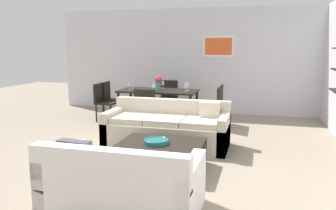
{
  "coord_description": "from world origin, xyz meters",
  "views": [
    {
      "loc": [
        1.56,
        -5.24,
        1.74
      ],
      "look_at": [
        0.06,
        0.2,
        0.75
      ],
      "focal_mm": 36.14,
      "sensor_mm": 36.0,
      "label": 1
    }
  ],
  "objects_px": {
    "dining_chair_left_near": "(103,100)",
    "wine_glass_head": "(163,83)",
    "wine_glass_right_near": "(186,86)",
    "wine_glass_right_far": "(188,85)",
    "sofa_beige": "(168,129)",
    "decorative_bowl": "(156,141)",
    "dining_chair_left_far": "(110,97)",
    "dining_chair_head": "(168,96)",
    "centerpiece_vase": "(158,82)",
    "dining_chair_foot": "(146,107)",
    "dining_chair_right_far": "(216,102)",
    "wine_glass_left_far": "(133,83)",
    "dining_chair_right_near": "(214,105)",
    "coffee_table": "(160,156)",
    "wine_glass_foot": "(153,87)",
    "dining_table": "(158,93)",
    "wine_glass_left_near": "(129,85)",
    "loveseat_white": "(122,184)"
  },
  "relations": [
    {
      "from": "dining_chair_left_near",
      "to": "wine_glass_head",
      "type": "bearing_deg",
      "value": 23.78
    },
    {
      "from": "wine_glass_right_near",
      "to": "wine_glass_right_far",
      "type": "relative_size",
      "value": 0.98
    },
    {
      "from": "sofa_beige",
      "to": "decorative_bowl",
      "type": "height_order",
      "value": "sofa_beige"
    },
    {
      "from": "dining_chair_left_far",
      "to": "wine_glass_right_near",
      "type": "xyz_separation_m",
      "value": [
        1.95,
        -0.3,
        0.37
      ]
    },
    {
      "from": "dining_chair_head",
      "to": "centerpiece_vase",
      "type": "distance_m",
      "value": 0.98
    },
    {
      "from": "wine_glass_right_near",
      "to": "wine_glass_right_far",
      "type": "height_order",
      "value": "wine_glass_right_far"
    },
    {
      "from": "dining_chair_foot",
      "to": "wine_glass_right_near",
      "type": "height_order",
      "value": "wine_glass_right_near"
    },
    {
      "from": "dining_chair_left_near",
      "to": "dining_chair_right_far",
      "type": "distance_m",
      "value": 2.61
    },
    {
      "from": "wine_glass_left_far",
      "to": "dining_chair_right_near",
      "type": "bearing_deg",
      "value": -8.8
    },
    {
      "from": "coffee_table",
      "to": "dining_chair_right_far",
      "type": "height_order",
      "value": "dining_chair_right_far"
    },
    {
      "from": "wine_glass_foot",
      "to": "sofa_beige",
      "type": "bearing_deg",
      "value": -62.77
    },
    {
      "from": "dining_chair_left_near",
      "to": "dining_chair_foot",
      "type": "distance_m",
      "value": 1.44
    },
    {
      "from": "decorative_bowl",
      "to": "dining_chair_left_near",
      "type": "height_order",
      "value": "dining_chair_left_near"
    },
    {
      "from": "wine_glass_left_far",
      "to": "dining_chair_left_near",
      "type": "bearing_deg",
      "value": -154.31
    },
    {
      "from": "dining_chair_left_near",
      "to": "wine_glass_right_near",
      "type": "height_order",
      "value": "wine_glass_right_near"
    },
    {
      "from": "dining_chair_left_far",
      "to": "dining_chair_right_far",
      "type": "relative_size",
      "value": 1.0
    },
    {
      "from": "wine_glass_foot",
      "to": "decorative_bowl",
      "type": "bearing_deg",
      "value": -71.31
    },
    {
      "from": "dining_chair_head",
      "to": "centerpiece_vase",
      "type": "height_order",
      "value": "centerpiece_vase"
    },
    {
      "from": "coffee_table",
      "to": "dining_table",
      "type": "height_order",
      "value": "dining_table"
    },
    {
      "from": "dining_chair_left_far",
      "to": "dining_chair_foot",
      "type": "relative_size",
      "value": 1.0
    },
    {
      "from": "coffee_table",
      "to": "decorative_bowl",
      "type": "bearing_deg",
      "value": -143.32
    },
    {
      "from": "wine_glass_right_near",
      "to": "wine_glass_left_far",
      "type": "bearing_deg",
      "value": 170.79
    },
    {
      "from": "decorative_bowl",
      "to": "wine_glass_left_near",
      "type": "relative_size",
      "value": 2.23
    },
    {
      "from": "dining_chair_left_far",
      "to": "dining_table",
      "type": "bearing_deg",
      "value": -8.6
    },
    {
      "from": "wine_glass_foot",
      "to": "wine_glass_left_far",
      "type": "bearing_deg",
      "value": 144.01
    },
    {
      "from": "dining_table",
      "to": "dining_chair_left_far",
      "type": "distance_m",
      "value": 1.32
    },
    {
      "from": "wine_glass_right_far",
      "to": "dining_chair_left_near",
      "type": "bearing_deg",
      "value": -171.2
    },
    {
      "from": "sofa_beige",
      "to": "wine_glass_foot",
      "type": "height_order",
      "value": "wine_glass_foot"
    },
    {
      "from": "dining_chair_right_near",
      "to": "dining_table",
      "type": "bearing_deg",
      "value": 171.4
    },
    {
      "from": "wine_glass_right_near",
      "to": "wine_glass_head",
      "type": "distance_m",
      "value": 0.82
    },
    {
      "from": "wine_glass_head",
      "to": "centerpiece_vase",
      "type": "xyz_separation_m",
      "value": [
        0.02,
        -0.41,
        0.08
      ]
    },
    {
      "from": "dining_chair_foot",
      "to": "wine_glass_right_far",
      "type": "height_order",
      "value": "wine_glass_right_far"
    },
    {
      "from": "dining_chair_right_far",
      "to": "wine_glass_left_near",
      "type": "height_order",
      "value": "wine_glass_left_near"
    },
    {
      "from": "centerpiece_vase",
      "to": "dining_chair_left_far",
      "type": "bearing_deg",
      "value": 169.82
    },
    {
      "from": "loveseat_white",
      "to": "dining_chair_head",
      "type": "relative_size",
      "value": 1.84
    },
    {
      "from": "sofa_beige",
      "to": "dining_chair_left_near",
      "type": "height_order",
      "value": "dining_chair_left_near"
    },
    {
      "from": "dining_chair_foot",
      "to": "dining_table",
      "type": "bearing_deg",
      "value": 90.0
    },
    {
      "from": "coffee_table",
      "to": "wine_glass_foot",
      "type": "height_order",
      "value": "wine_glass_foot"
    },
    {
      "from": "dining_chair_right_near",
      "to": "centerpiece_vase",
      "type": "distance_m",
      "value": 1.36
    },
    {
      "from": "sofa_beige",
      "to": "wine_glass_left_near",
      "type": "xyz_separation_m",
      "value": [
        -1.36,
        1.62,
        0.57
      ]
    },
    {
      "from": "sofa_beige",
      "to": "coffee_table",
      "type": "distance_m",
      "value": 1.17
    },
    {
      "from": "coffee_table",
      "to": "dining_chair_right_near",
      "type": "xyz_separation_m",
      "value": [
        0.38,
        2.67,
        0.31
      ]
    },
    {
      "from": "loveseat_white",
      "to": "decorative_bowl",
      "type": "distance_m",
      "value": 1.27
    },
    {
      "from": "wine_glass_left_near",
      "to": "dining_chair_foot",
      "type": "bearing_deg",
      "value": -47.92
    },
    {
      "from": "wine_glass_right_far",
      "to": "dining_table",
      "type": "bearing_deg",
      "value": -170.79
    },
    {
      "from": "loveseat_white",
      "to": "wine_glass_foot",
      "type": "distance_m",
      "value": 3.94
    },
    {
      "from": "wine_glass_left_near",
      "to": "dining_chair_head",
      "type": "bearing_deg",
      "value": 55.06
    },
    {
      "from": "dining_chair_left_near",
      "to": "dining_table",
      "type": "bearing_deg",
      "value": 8.6
    },
    {
      "from": "dining_chair_right_far",
      "to": "wine_glass_left_far",
      "type": "height_order",
      "value": "wine_glass_left_far"
    },
    {
      "from": "wine_glass_left_far",
      "to": "wine_glass_right_far",
      "type": "distance_m",
      "value": 1.32
    }
  ]
}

